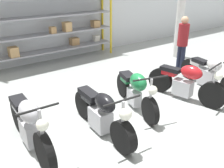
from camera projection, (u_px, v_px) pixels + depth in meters
The scene contains 10 objects.
ground_plane at pixel (124, 121), 5.20m from camera, with size 30.00×30.00×0.00m, color #9EA3A0.
back_wall at pixel (28, 10), 8.07m from camera, with size 30.00×0.08×3.60m.
shelving_rack at pixel (55, 27), 8.42m from camera, with size 4.55×0.63×2.55m.
support_pillar at pixel (181, 7), 8.74m from camera, with size 0.28×0.28×3.60m.
motorcycle_silver at pixel (29, 124), 4.18m from camera, with size 0.62×2.03×1.07m.
motorcycle_black at pixel (102, 113), 4.65m from camera, with size 0.72×1.99×0.97m.
motorcycle_green at pixel (136, 90), 5.51m from camera, with size 0.88×1.92×0.99m.
motorcycle_red at pixel (185, 83), 5.97m from camera, with size 0.72×1.98×1.00m.
motorcycle_white at pixel (210, 73), 6.60m from camera, with size 0.77×2.05×0.98m.
person_browsing at pixel (183, 40), 7.58m from camera, with size 0.38×0.38×1.71m.
Camera 1 is at (-2.91, -3.42, 2.75)m, focal length 40.00 mm.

